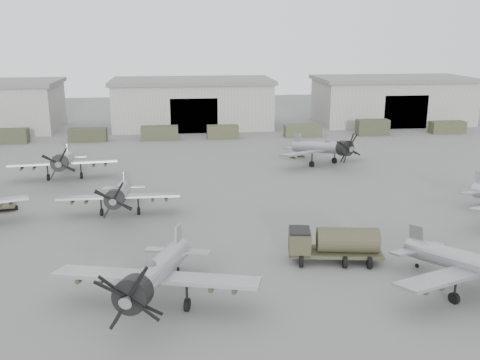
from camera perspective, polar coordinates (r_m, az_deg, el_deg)
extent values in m
plane|color=#62625F|center=(40.34, -1.99, -9.42)|extent=(220.00, 220.00, 0.00)
cube|color=#B0AFA5|center=(99.35, -5.07, 7.99)|extent=(28.00, 14.00, 8.00)
cube|color=slate|center=(98.87, -5.13, 10.49)|extent=(29.00, 14.80, 0.70)
cube|color=black|center=(92.76, -4.92, 6.83)|extent=(8.12, 0.40, 6.00)
cube|color=#B0AFA5|center=(107.41, 15.84, 8.04)|extent=(28.00, 14.00, 8.00)
cube|color=slate|center=(106.97, 16.02, 10.34)|extent=(29.00, 14.80, 0.70)
cube|color=black|center=(101.35, 17.25, 6.94)|extent=(8.12, 0.40, 6.00)
cube|color=#393F29|center=(91.76, -23.41, 4.32)|extent=(5.81, 2.20, 2.27)
cube|color=#373A26|center=(89.06, -15.91, 4.65)|extent=(5.90, 2.20, 2.11)
cube|color=#3D412A|center=(87.95, -8.56, 4.99)|extent=(5.95, 2.20, 2.24)
cube|color=#41422B|center=(88.22, -1.86, 5.16)|extent=(5.13, 2.20, 2.14)
cube|color=#42482F|center=(90.36, 6.70, 5.26)|extent=(6.15, 2.20, 1.98)
cube|color=#393D28|center=(93.84, 13.95, 5.48)|extent=(5.41, 2.20, 2.61)
cube|color=#41422B|center=(99.40, 21.24, 5.27)|extent=(6.01, 2.20, 2.06)
cylinder|color=#9A9EA3|center=(35.17, -8.63, -9.36)|extent=(4.38, 11.21, 3.29)
cylinder|color=black|center=(30.61, -11.35, -11.84)|extent=(2.36, 2.12, 2.19)
cube|color=#9A9EA3|center=(34.74, -8.91, -10.19)|extent=(13.33, 5.61, 0.59)
cube|color=#9A9EA3|center=(39.48, -6.61, -6.17)|extent=(0.57, 1.73, 2.10)
ellipsoid|color=#3F4C54|center=(33.31, -9.52, -9.07)|extent=(0.93, 1.38, 0.59)
cylinder|color=black|center=(35.91, -12.03, -12.46)|extent=(0.50, 0.89, 0.84)
cylinder|color=black|center=(34.83, -5.65, -13.11)|extent=(0.50, 0.89, 0.84)
cylinder|color=black|center=(40.12, -6.62, -9.42)|extent=(0.21, 0.36, 0.34)
cylinder|color=#979A9F|center=(39.14, 23.12, -8.08)|extent=(4.99, 10.35, 3.09)
cube|color=#979A9F|center=(38.90, 23.75, -8.70)|extent=(12.34, 6.29, 0.55)
cube|color=#979A9F|center=(41.92, 18.33, -5.80)|extent=(0.68, 1.58, 1.97)
cylinder|color=black|center=(38.10, 21.87, -11.63)|extent=(0.53, 0.84, 0.79)
cylinder|color=black|center=(42.54, 18.36, -8.67)|extent=(0.22, 0.34, 0.32)
cylinder|color=#9C9EA5|center=(52.86, -12.68, -1.31)|extent=(1.49, 9.78, 2.88)
cylinder|color=black|center=(48.55, -13.27, -2.01)|extent=(1.77, 1.48, 1.92)
cube|color=#9C9EA5|center=(52.40, -12.73, -1.73)|extent=(11.53, 2.16, 0.52)
cube|color=#9C9EA5|center=(56.96, -12.23, 0.09)|extent=(0.13, 1.53, 1.84)
ellipsoid|color=#3F4C54|center=(51.22, -12.91, -0.89)|extent=(0.57, 1.11, 0.52)
cylinder|color=black|center=(52.91, -14.54, -3.36)|extent=(0.27, 0.74, 0.74)
cylinder|color=black|center=(52.50, -10.75, -3.27)|extent=(0.27, 0.74, 0.74)
cylinder|color=black|center=(57.26, -12.14, -1.95)|extent=(0.11, 0.30, 0.29)
cylinder|color=#94979C|center=(67.32, -18.24, 2.06)|extent=(2.47, 10.66, 3.11)
cylinder|color=black|center=(62.63, -18.70, 1.74)|extent=(2.03, 1.74, 2.07)
cube|color=#94979C|center=(66.80, -18.27, 1.73)|extent=(12.60, 3.34, 0.56)
cube|color=#94979C|center=(71.84, -17.89, 3.03)|extent=(0.27, 1.66, 1.99)
ellipsoid|color=#3F4C54|center=(65.58, -18.44, 2.50)|extent=(0.71, 1.25, 0.56)
cylinder|color=black|center=(67.23, -19.77, 0.27)|extent=(0.35, 0.82, 0.80)
cylinder|color=black|center=(66.80, -16.56, 0.46)|extent=(0.35, 0.82, 0.80)
cylinder|color=black|center=(72.03, -17.77, 1.27)|extent=(0.15, 0.33, 0.32)
cylinder|color=gray|center=(71.49, 8.51, 3.47)|extent=(5.91, 10.44, 3.18)
cylinder|color=black|center=(67.83, 11.12, 3.35)|extent=(2.43, 2.27, 2.12)
cube|color=gray|center=(71.09, 8.82, 3.18)|extent=(12.49, 7.38, 0.57)
cube|color=gray|center=(75.10, 6.18, 4.26)|extent=(0.82, 1.59, 2.03)
ellipsoid|color=#3F4C54|center=(70.10, 9.39, 3.96)|extent=(1.07, 1.36, 0.57)
cylinder|color=black|center=(70.09, 7.66, 1.68)|extent=(0.60, 0.86, 0.81)
cylinder|color=black|center=(72.54, 10.04, 2.05)|extent=(0.60, 0.86, 0.81)
cylinder|color=black|center=(75.33, 6.27, 2.54)|extent=(0.25, 0.35, 0.33)
cube|color=#3D3C28|center=(41.86, 10.09, -7.58)|extent=(7.35, 3.45, 0.25)
cube|color=#3D3C28|center=(41.28, 6.37, -6.55)|extent=(1.97, 2.55, 1.72)
cylinder|color=#3D3C28|center=(41.60, 11.41, -6.29)|extent=(4.89, 2.65, 1.92)
cube|color=black|center=(40.95, 6.41, -5.37)|extent=(1.82, 2.24, 0.15)
cylinder|color=black|center=(40.66, 6.57, -8.61)|extent=(0.45, 0.95, 0.91)
cylinder|color=black|center=(43.41, 13.08, -7.32)|extent=(0.45, 0.95, 0.91)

